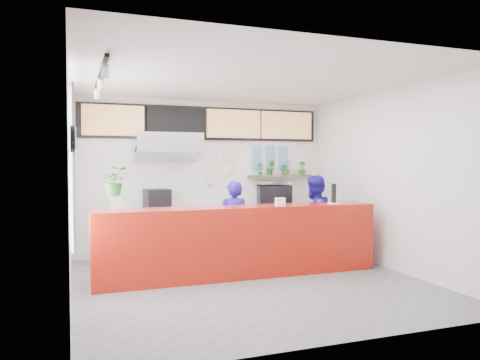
{
  "coord_description": "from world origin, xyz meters",
  "views": [
    {
      "loc": [
        -2.47,
        -6.44,
        1.79
      ],
      "look_at": [
        0.1,
        0.7,
        1.5
      ],
      "focal_mm": 35.0,
      "sensor_mm": 36.0,
      "label": 1
    }
  ],
  "objects": [
    {
      "name": "herb_d",
      "position": [
        2.11,
        2.4,
        1.66
      ],
      "size": [
        0.19,
        0.18,
        0.29
      ],
      "primitive_type": "imported",
      "rotation": [
        0.0,
        0.0,
        -0.25
      ],
      "color": "#246724",
      "rests_on": "herb_shelf"
    },
    {
      "name": "herb_c",
      "position": [
        1.73,
        2.4,
        1.66
      ],
      "size": [
        0.26,
        0.23,
        0.29
      ],
      "primitive_type": "imported",
      "rotation": [
        0.0,
        0.0,
        0.02
      ],
      "color": "#246724",
      "rests_on": "herb_shelf"
    },
    {
      "name": "dec_plate_c",
      "position": [
        0.15,
        2.47,
        1.45
      ],
      "size": [
        0.24,
        0.03,
        0.24
      ],
      "primitive_type": "cylinder",
      "rotation": [
        1.57,
        0.0,
        0.0
      ],
      "color": "silver",
      "rests_on": "wall_back"
    },
    {
      "name": "menu_board_mid_right",
      "position": [
        0.57,
        2.38,
        2.55
      ],
      "size": [
        1.1,
        0.1,
        0.55
      ],
      "primitive_type": "cube",
      "color": "tan",
      "rests_on": "wall_back"
    },
    {
      "name": "menu_board_mid_left",
      "position": [
        -0.59,
        2.38,
        2.55
      ],
      "size": [
        1.1,
        0.1,
        0.55
      ],
      "primitive_type": "cube",
      "color": "black",
      "rests_on": "wall_back"
    },
    {
      "name": "staff_right",
      "position": [
        1.6,
        0.94,
        0.78
      ],
      "size": [
        0.95,
        0.88,
        1.55
      ],
      "primitive_type": "imported",
      "rotation": [
        0.0,
        0.0,
        3.64
      ],
      "color": "#1E148D",
      "rests_on": "ground"
    },
    {
      "name": "window_frame",
      "position": [
        -2.45,
        0.3,
        1.7
      ],
      "size": [
        0.03,
        2.3,
        2.0
      ],
      "primitive_type": "cube",
      "color": "#B2B5BA",
      "rests_on": "wall_left"
    },
    {
      "name": "track_rail",
      "position": [
        -2.1,
        0.0,
        2.94
      ],
      "size": [
        0.05,
        2.4,
        0.04
      ],
      "primitive_type": "cube",
      "color": "black",
      "rests_on": "ceiling"
    },
    {
      "name": "right_bench",
      "position": [
        1.5,
        2.2,
        0.45
      ],
      "size": [
        1.8,
        0.6,
        0.9
      ],
      "primitive_type": "cube",
      "color": "#B2B5BA",
      "rests_on": "ground"
    },
    {
      "name": "espresso_tray",
      "position": [
        1.38,
        2.2,
        1.38
      ],
      "size": [
        0.69,
        0.51,
        0.06
      ],
      "primitive_type": "cube",
      "rotation": [
        0.0,
        0.0,
        -0.1
      ],
      "color": "#B4B5BC",
      "rests_on": "espresso_machine"
    },
    {
      "name": "menu_board_far_left",
      "position": [
        -1.75,
        2.38,
        2.55
      ],
      "size": [
        1.1,
        0.1,
        0.55
      ],
      "primitive_type": "cube",
      "color": "tan",
      "rests_on": "wall_back"
    },
    {
      "name": "basil_vase",
      "position": [
        -1.9,
        0.32,
        1.53
      ],
      "size": [
        0.4,
        0.35,
        0.41
      ],
      "primitive_type": "imported",
      "rotation": [
        0.0,
        0.0,
        -0.09
      ],
      "color": "#246724",
      "rests_on": "glass_vase"
    },
    {
      "name": "extraction_hood",
      "position": [
        -0.8,
        2.15,
        2.15
      ],
      "size": [
        1.2,
        0.7,
        0.35
      ],
      "primitive_type": "cube",
      "color": "#B2B5BA",
      "rests_on": "ceiling"
    },
    {
      "name": "floor",
      "position": [
        0.0,
        0.0,
        0.0
      ],
      "size": [
        5.0,
        5.0,
        0.0
      ],
      "primitive_type": "plane",
      "color": "slate",
      "rests_on": "ground"
    },
    {
      "name": "wall_back",
      "position": [
        0.0,
        2.5,
        1.5
      ],
      "size": [
        5.0,
        0.0,
        5.0
      ],
      "primitive_type": "plane",
      "rotation": [
        1.57,
        0.0,
        0.0
      ],
      "color": "white",
      "rests_on": "ground"
    },
    {
      "name": "herb_shelf",
      "position": [
        1.6,
        2.4,
        1.5
      ],
      "size": [
        1.4,
        0.18,
        0.04
      ],
      "primitive_type": "cube",
      "color": "brown",
      "rests_on": "wall_back"
    },
    {
      "name": "photo_frame_d",
      "position": [
        1.1,
        2.48,
        1.75
      ],
      "size": [
        0.2,
        0.02,
        0.25
      ],
      "primitive_type": "cube",
      "color": "#598CBF",
      "rests_on": "wall_back"
    },
    {
      "name": "wall_right",
      "position": [
        2.5,
        0.0,
        1.5
      ],
      "size": [
        0.0,
        5.0,
        5.0
      ],
      "primitive_type": "plane",
      "rotation": [
        1.57,
        0.0,
        -1.57
      ],
      "color": "white",
      "rests_on": "ground"
    },
    {
      "name": "photo_frame_e",
      "position": [
        1.4,
        2.48,
        1.75
      ],
      "size": [
        0.2,
        0.02,
        0.25
      ],
      "primitive_type": "cube",
      "color": "#598CBF",
      "rests_on": "wall_back"
    },
    {
      "name": "white_plate",
      "position": [
        1.63,
        0.33,
        1.11
      ],
      "size": [
        0.21,
        0.21,
        0.02
      ],
      "primitive_type": "cylinder",
      "rotation": [
        0.0,
        0.0,
        0.04
      ],
      "color": "white",
      "rests_on": "service_counter"
    },
    {
      "name": "wall_clock_rim",
      "position": [
        -2.46,
        -0.9,
        2.05
      ],
      "size": [
        0.05,
        0.3,
        0.3
      ],
      "primitive_type": "cylinder",
      "rotation": [
        0.0,
        1.57,
        0.0
      ],
      "color": "black",
      "rests_on": "wall_left"
    },
    {
      "name": "wall_clock_face",
      "position": [
        -2.43,
        -0.9,
        2.05
      ],
      "size": [
        0.02,
        0.26,
        0.26
      ],
      "primitive_type": "cylinder",
      "rotation": [
        0.0,
        1.57,
        0.0
      ],
      "color": "white",
      "rests_on": "wall_left"
    },
    {
      "name": "panini_oven",
      "position": [
        -0.99,
        2.2,
        1.1
      ],
      "size": [
        0.47,
        0.47,
        0.39
      ],
      "primitive_type": "cube",
      "rotation": [
        0.0,
        0.0,
        0.1
      ],
      "color": "black",
      "rests_on": "prep_bench"
    },
    {
      "name": "prep_bench",
      "position": [
        -0.8,
        2.2,
        0.45
      ],
      "size": [
        1.8,
        0.6,
        0.9
      ],
      "primitive_type": "cube",
      "color": "#B2B5BA",
      "rests_on": "ground"
    },
    {
      "name": "pepper_mill",
      "position": [
        1.63,
        0.33,
        1.27
      ],
      "size": [
        0.1,
        0.1,
        0.32
      ],
      "primitive_type": "cylinder",
      "rotation": [
        0.0,
        0.0,
        -0.25
      ],
      "color": "black",
      "rests_on": "white_plate"
    },
    {
      "name": "napkin_holder",
      "position": [
        0.64,
        0.31,
        1.16
      ],
      "size": [
        0.15,
        0.1,
        0.13
      ],
      "primitive_type": "cube",
      "rotation": [
        0.0,
        0.0,
        -0.05
      ],
      "color": "white",
      "rests_on": "service_counter"
    },
    {
      "name": "service_counter",
      "position": [
        0.0,
        0.4,
        0.55
      ],
      "size": [
        4.5,
        0.6,
        1.1
      ],
      "primitive_type": "cube",
      "color": "#A5190B",
      "rests_on": "ground"
    },
    {
      "name": "photo_frame_f",
      "position": [
        1.7,
        2.48,
        1.75
      ],
      "size": [
        0.2,
        0.02,
        0.25
      ],
      "primitive_type": "cube",
      "color": "#598CBF",
      "rests_on": "wall_back"
    },
    {
      "name": "espresso_machine",
      "position": [
        1.38,
        2.2,
        1.11
      ],
      "size": [
        0.74,
        0.6,
        0.42
      ],
      "primitive_type": "cube",
      "rotation": [
        0.0,
        0.0,
        -0.24
      ],
      "color": "black",
      "rests_on": "right_bench"
    },
    {
      "name": "dec_plate_b",
      "position": [
        0.45,
        2.47,
        1.65
      ],
      "size": [
        0.24,
        0.03,
        0.24
      ],
      "primitive_type": "cylinder",
      "rotation": [
        1.57,
        0.0,
        0.0
      ],
      "color": "silver",
      "rests_on": "wall_back"
    },
    {
      "name": "staff_center",
      "position": [
        0.11,
        1.03,
        0.74
      ],
      "size": [
        0.62,
        0.5,
        1.47
      ],
      "primitive_type": "imported",
      "rotation": [
        0.0,
        0.0,
        2.84
      ],
      "color": "#1E148D",
      "rests_on": "ground"
    },
    {
      "name": "photo_frame_b",
      "position": [
        1.4,
        2.48,
        2.0
      ],
      "size": [
        0.2,
        0.02,
        0.25
      ],
      "primitive_type": "cube",
      "color": "#598CBF",
      "rests_on": "wall_back"
    },
    {
      "name": "hood_lip",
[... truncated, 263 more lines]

